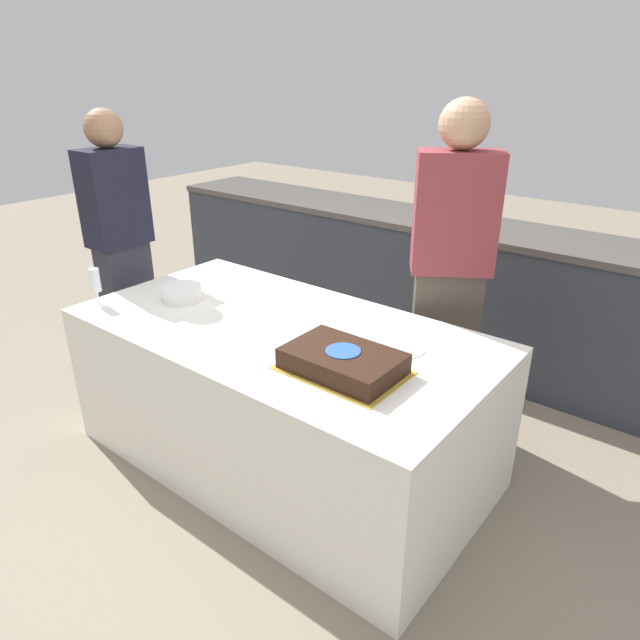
% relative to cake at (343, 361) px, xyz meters
% --- Properties ---
extents(ground_plane, '(14.00, 14.00, 0.00)m').
position_rel_cake_xyz_m(ground_plane, '(-0.47, 0.15, -0.78)').
color(ground_plane, gray).
extents(back_counter, '(4.40, 0.58, 0.92)m').
position_rel_cake_xyz_m(back_counter, '(-0.47, 1.74, -0.32)').
color(back_counter, '#333842').
rests_on(back_counter, ground_plane).
extents(dining_table, '(1.96, 1.03, 0.73)m').
position_rel_cake_xyz_m(dining_table, '(-0.47, 0.15, -0.41)').
color(dining_table, white).
rests_on(dining_table, ground_plane).
extents(cake, '(0.48, 0.33, 0.09)m').
position_rel_cake_xyz_m(cake, '(0.00, 0.00, 0.00)').
color(cake, gold).
rests_on(cake, dining_table).
extents(plate_stack, '(0.19, 0.19, 0.08)m').
position_rel_cake_xyz_m(plate_stack, '(-1.07, 0.09, -0.00)').
color(plate_stack, white).
rests_on(plate_stack, dining_table).
extents(wine_glass, '(0.06, 0.06, 0.18)m').
position_rel_cake_xyz_m(wine_glass, '(-1.36, -0.20, 0.08)').
color(wine_glass, white).
rests_on(wine_glass, dining_table).
extents(side_plate_near_cake, '(0.20, 0.20, 0.00)m').
position_rel_cake_xyz_m(side_plate_near_cake, '(0.08, 0.30, -0.04)').
color(side_plate_near_cake, white).
rests_on(side_plate_near_cake, dining_table).
extents(person_cutting_cake, '(0.43, 0.38, 1.70)m').
position_rel_cake_xyz_m(person_cutting_cake, '(0.00, 0.88, 0.12)').
color(person_cutting_cake, '#4C4238').
rests_on(person_cutting_cake, ground_plane).
extents(person_seated_left, '(0.20, 0.32, 1.63)m').
position_rel_cake_xyz_m(person_seated_left, '(-1.67, 0.15, 0.08)').
color(person_seated_left, '#282833').
rests_on(person_seated_left, ground_plane).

